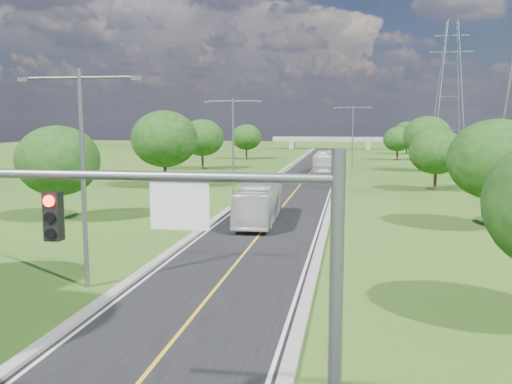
% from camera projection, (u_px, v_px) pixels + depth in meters
% --- Properties ---
extents(ground, '(260.00, 260.00, 0.00)m').
position_uv_depth(ground, '(304.00, 181.00, 72.48)').
color(ground, '#275016').
rests_on(ground, ground).
extents(road, '(8.00, 150.00, 0.06)m').
position_uv_depth(road, '(307.00, 176.00, 78.35)').
color(road, black).
rests_on(road, ground).
extents(curb_left, '(0.50, 150.00, 0.22)m').
position_uv_depth(curb_left, '(277.00, 175.00, 79.04)').
color(curb_left, gray).
rests_on(curb_left, ground).
extents(curb_right, '(0.50, 150.00, 0.22)m').
position_uv_depth(curb_right, '(339.00, 176.00, 77.63)').
color(curb_right, gray).
rests_on(curb_right, ground).
extents(signal_mast, '(8.54, 0.33, 7.20)m').
position_uv_depth(signal_mast, '(232.00, 260.00, 11.59)').
color(signal_mast, slate).
rests_on(signal_mast, ground).
extents(speed_limit_sign, '(0.55, 0.09, 2.40)m').
position_uv_depth(speed_limit_sign, '(342.00, 190.00, 49.89)').
color(speed_limit_sign, slate).
rests_on(speed_limit_sign, ground).
extents(overpass, '(30.00, 3.00, 3.20)m').
position_uv_depth(overpass, '(330.00, 140.00, 150.42)').
color(overpass, gray).
rests_on(overpass, ground).
extents(streetlight_near_left, '(5.90, 0.25, 10.00)m').
position_uv_depth(streetlight_near_left, '(82.00, 160.00, 25.78)').
color(streetlight_near_left, slate).
rests_on(streetlight_near_left, ground).
extents(streetlight_mid_left, '(5.90, 0.25, 10.00)m').
position_uv_depth(streetlight_mid_left, '(233.00, 137.00, 58.06)').
color(streetlight_mid_left, slate).
rests_on(streetlight_mid_left, ground).
extents(streetlight_far_right, '(5.90, 0.25, 10.00)m').
position_uv_depth(streetlight_far_right, '(353.00, 131.00, 88.34)').
color(streetlight_far_right, slate).
rests_on(streetlight_far_right, ground).
extents(power_tower_far, '(9.00, 6.40, 28.00)m').
position_uv_depth(power_tower_far, '(450.00, 90.00, 120.19)').
color(power_tower_far, slate).
rests_on(power_tower_far, ground).
extents(tree_lb, '(6.30, 6.30, 7.33)m').
position_uv_depth(tree_lb, '(58.00, 161.00, 43.25)').
color(tree_lb, black).
rests_on(tree_lb, ground).
extents(tree_lc, '(7.56, 7.56, 8.79)m').
position_uv_depth(tree_lc, '(164.00, 139.00, 64.49)').
color(tree_lc, black).
rests_on(tree_lc, ground).
extents(tree_ld, '(6.72, 6.72, 7.82)m').
position_uv_depth(tree_ld, '(202.00, 138.00, 88.37)').
color(tree_ld, black).
rests_on(tree_ld, ground).
extents(tree_le, '(5.88, 5.88, 6.84)m').
position_uv_depth(tree_le, '(247.00, 137.00, 111.51)').
color(tree_le, black).
rests_on(tree_le, ground).
extents(tree_rb, '(6.72, 6.72, 7.82)m').
position_uv_depth(tree_rb, '(496.00, 160.00, 39.86)').
color(tree_rb, black).
rests_on(tree_rb, ground).
extents(tree_rc, '(5.88, 5.88, 6.84)m').
position_uv_depth(tree_rc, '(436.00, 151.00, 61.62)').
color(tree_rc, black).
rests_on(tree_rc, ground).
extents(tree_rd, '(7.14, 7.14, 8.30)m').
position_uv_depth(tree_rd, '(427.00, 136.00, 84.65)').
color(tree_rd, black).
rests_on(tree_rd, ground).
extents(tree_re, '(5.46, 5.46, 6.35)m').
position_uv_depth(tree_re, '(398.00, 139.00, 108.69)').
color(tree_re, black).
rests_on(tree_re, ground).
extents(tree_rf, '(6.30, 6.30, 7.33)m').
position_uv_depth(tree_rf, '(407.00, 134.00, 127.59)').
color(tree_rf, black).
rests_on(tree_rf, ground).
extents(bus_outbound, '(2.62, 11.18, 3.11)m').
position_uv_depth(bus_outbound, '(324.00, 162.00, 82.82)').
color(bus_outbound, silver).
rests_on(bus_outbound, road).
extents(bus_inbound, '(2.91, 10.83, 2.99)m').
position_uv_depth(bus_inbound, '(259.00, 202.00, 42.82)').
color(bus_inbound, silver).
rests_on(bus_inbound, road).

